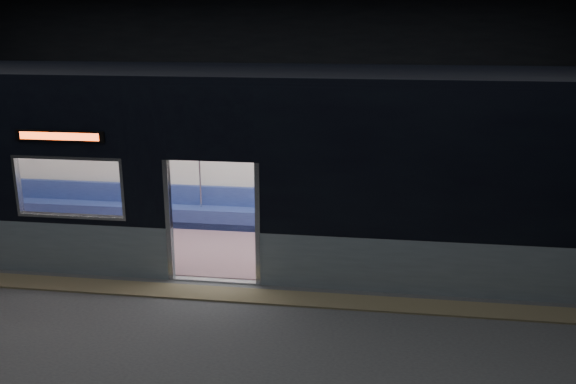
# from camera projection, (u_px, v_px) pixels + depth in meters

# --- Properties ---
(station_floor) EXTENTS (24.00, 14.00, 0.01)m
(station_floor) POSITION_uv_depth(u_px,v_px,m) (197.00, 310.00, 9.10)
(station_floor) COLOR #47494C
(station_floor) RESTS_ON ground
(station_envelope) EXTENTS (24.00, 14.00, 5.00)m
(station_envelope) POSITION_uv_depth(u_px,v_px,m) (186.00, 60.00, 8.09)
(station_envelope) COLOR black
(station_envelope) RESTS_ON station_floor
(tactile_strip) EXTENTS (22.80, 0.50, 0.03)m
(tactile_strip) POSITION_uv_depth(u_px,v_px,m) (207.00, 293.00, 9.62)
(tactile_strip) COLOR #8C7F59
(tactile_strip) RESTS_ON station_floor
(metro_car) EXTENTS (18.00, 3.04, 3.35)m
(metro_car) POSITION_uv_depth(u_px,v_px,m) (233.00, 153.00, 11.02)
(metro_car) COLOR #91A1AD
(metro_car) RESTS_ON station_floor
(passenger) EXTENTS (0.48, 0.79, 1.49)m
(passenger) POSITION_uv_depth(u_px,v_px,m) (382.00, 197.00, 11.88)
(passenger) COLOR black
(passenger) RESTS_ON metro_car
(handbag) EXTENTS (0.31, 0.27, 0.15)m
(handbag) POSITION_uv_depth(u_px,v_px,m) (380.00, 208.00, 11.68)
(handbag) COLOR black
(handbag) RESTS_ON passenger
(transit_map) EXTENTS (0.97, 0.03, 0.63)m
(transit_map) POSITION_uv_depth(u_px,v_px,m) (313.00, 160.00, 12.19)
(transit_map) COLOR white
(transit_map) RESTS_ON metro_car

